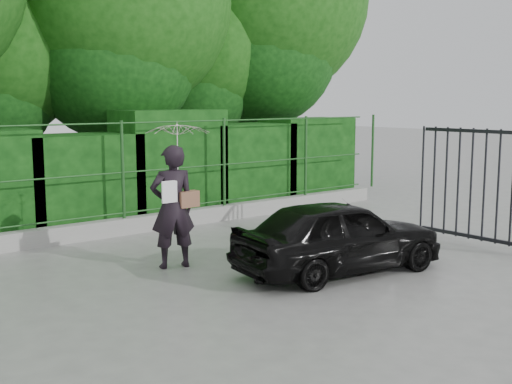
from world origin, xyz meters
TOP-DOWN VIEW (x-y plane):
  - ground at (0.00, 0.00)m, footprint 80.00×80.00m
  - kerb at (0.00, 4.50)m, footprint 14.00×0.25m
  - fence at (0.22, 4.50)m, footprint 14.13×0.06m
  - hedge at (-0.11, 5.50)m, footprint 14.20×1.20m
  - trees at (1.14, 7.74)m, footprint 17.10×6.15m
  - gate at (4.60, -0.72)m, footprint 0.22×2.33m
  - woman at (-0.06, 1.94)m, footprint 0.99×0.94m
  - car at (1.55, 0.16)m, footprint 3.32×1.70m

SIDE VIEW (x-z plane):
  - ground at x=0.00m, z-range 0.00..0.00m
  - kerb at x=0.00m, z-range 0.00..0.30m
  - car at x=1.55m, z-range 0.00..1.08m
  - hedge at x=-0.11m, z-range -0.11..2.18m
  - gate at x=4.60m, z-range 0.01..2.37m
  - fence at x=0.22m, z-range 0.30..2.10m
  - woman at x=-0.06m, z-range 0.31..2.46m
  - trees at x=1.14m, z-range 0.58..8.66m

